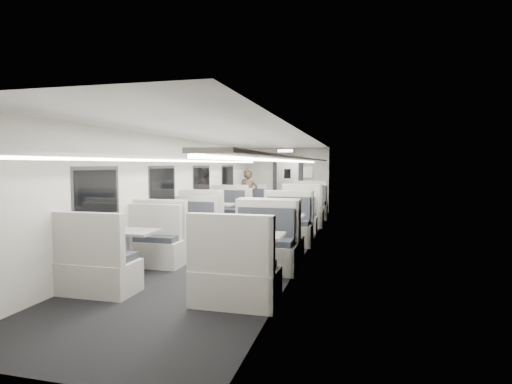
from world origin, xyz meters
The scene contains 19 objects.
room centered at (0.00, 0.00, 1.20)m, with size 3.24×12.24×2.64m.
booth_left_a centered at (-1.00, 3.55, 0.37)m, with size 1.01×2.06×1.10m.
booth_left_b centered at (-1.00, 0.91, 0.41)m, with size 1.12×2.28×1.22m.
booth_left_c centered at (-1.00, -1.31, 0.36)m, with size 1.00×2.04×1.09m.
booth_left_d centered at (-1.00, -3.11, 0.39)m, with size 1.07×2.17×1.16m.
booth_right_a centered at (1.00, 3.61, 0.41)m, with size 1.14×2.31×1.24m.
booth_right_b centered at (1.00, 1.15, 0.35)m, with size 0.96×1.95×1.04m.
booth_right_c centered at (1.00, -0.79, 0.40)m, with size 1.11×2.25×1.20m.
booth_right_d centered at (1.00, -3.05, 0.40)m, with size 1.10×2.24×1.20m.
passenger centered at (-0.78, 3.23, 0.83)m, with size 0.61×0.40×1.67m, color black.
window_a centered at (-1.49, 3.40, 1.35)m, with size 0.02×1.18×0.84m, color black.
window_b centered at (-1.49, 1.20, 1.35)m, with size 0.02×1.18×0.84m, color black.
window_c centered at (-1.49, -1.00, 1.35)m, with size 0.02×1.18×0.84m, color black.
window_d centered at (-1.49, -3.20, 1.35)m, with size 0.02×1.18×0.84m, color black.
luggage_rack_left centered at (-1.24, -0.30, 1.92)m, with size 0.46×10.40×0.09m.
luggage_rack_right centered at (1.24, -0.30, 1.92)m, with size 0.46×10.40×0.09m.
vestibule_door centered at (0.00, 5.93, 1.04)m, with size 1.10×0.13×2.10m.
exit_sign centered at (0.00, 5.44, 2.28)m, with size 0.62×0.12×0.16m.
wall_notice centered at (0.75, 5.92, 1.50)m, with size 0.32×0.02×0.40m, color white.
Camera 1 is at (2.49, -8.67, 1.80)m, focal length 28.00 mm.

